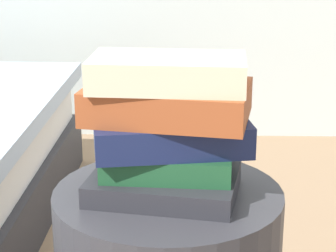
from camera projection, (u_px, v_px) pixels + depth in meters
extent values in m
cube|color=#28282D|center=(164.00, 184.00, 1.23)|extent=(0.30, 0.24, 0.04)
cube|color=#1E512D|center=(170.00, 159.00, 1.23)|extent=(0.25, 0.19, 0.05)
cube|color=#19234C|center=(171.00, 134.00, 1.21)|extent=(0.31, 0.21, 0.06)
cube|color=#994723|center=(166.00, 102.00, 1.20)|extent=(0.33, 0.24, 0.06)
cube|color=beige|center=(166.00, 72.00, 1.16)|extent=(0.29, 0.17, 0.06)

